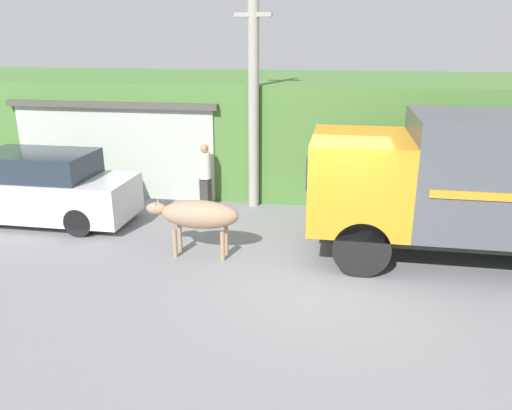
# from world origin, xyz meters

# --- Properties ---
(ground_plane) EXTENTS (60.00, 60.00, 0.00)m
(ground_plane) POSITION_xyz_m (0.00, 0.00, 0.00)
(ground_plane) COLOR gray
(hillside_embankment) EXTENTS (32.00, 6.79, 3.14)m
(hillside_embankment) POSITION_xyz_m (0.00, 7.48, 1.57)
(hillside_embankment) COLOR #4C7A38
(hillside_embankment) RESTS_ON ground_plane
(building_backdrop) EXTENTS (5.99, 2.70, 2.67)m
(building_backdrop) POSITION_xyz_m (-5.87, 5.22, 1.35)
(building_backdrop) COLOR #B2BCAD
(building_backdrop) RESTS_ON ground_plane
(cargo_truck) EXTENTS (6.37, 2.53, 2.93)m
(cargo_truck) POSITION_xyz_m (3.05, 1.21, 1.66)
(cargo_truck) COLOR #2D2D2D
(cargo_truck) RESTS_ON ground_plane
(brown_cow) EXTENTS (1.93, 0.58, 1.19)m
(brown_cow) POSITION_xyz_m (-2.46, 0.47, 0.89)
(brown_cow) COLOR #9E7F60
(brown_cow) RESTS_ON ground_plane
(parked_suv) EXTENTS (4.73, 1.74, 1.72)m
(parked_suv) POSITION_xyz_m (-6.87, 1.80, 0.83)
(parked_suv) COLOR silver
(parked_suv) RESTS_ON ground_plane
(pedestrian_on_hill) EXTENTS (0.42, 0.42, 1.69)m
(pedestrian_on_hill) POSITION_xyz_m (-3.15, 3.58, 0.94)
(pedestrian_on_hill) COLOR #38332D
(pedestrian_on_hill) RESTS_ON ground_plane
(utility_pole) EXTENTS (0.90, 0.27, 5.47)m
(utility_pole) POSITION_xyz_m (-1.92, 3.91, 2.83)
(utility_pole) COLOR #9E998E
(utility_pole) RESTS_ON ground_plane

